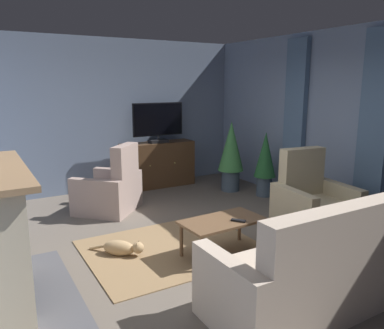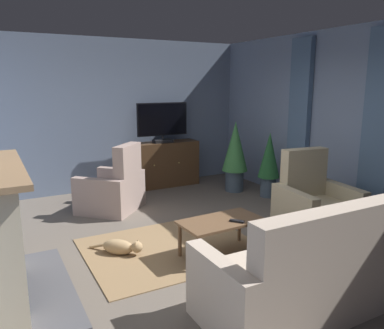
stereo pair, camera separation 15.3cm
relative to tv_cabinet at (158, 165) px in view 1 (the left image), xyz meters
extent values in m
cube|color=#665B51|center=(-0.76, -2.91, -0.44)|extent=(5.67, 7.02, 0.04)
cube|color=slate|center=(-0.76, 0.35, 1.00)|extent=(5.67, 0.10, 2.83)
cube|color=slate|center=(1.82, -2.91, 1.00)|extent=(0.10, 7.02, 2.83)
cube|color=slate|center=(1.71, -3.43, 1.14)|extent=(0.10, 0.44, 2.38)
cube|color=slate|center=(1.71, -1.93, 1.14)|extent=(0.10, 0.44, 2.38)
cube|color=#8E704C|center=(-1.11, -2.77, -0.41)|extent=(2.06, 1.65, 0.01)
cube|color=#4C4C51|center=(-2.63, -3.07, -0.40)|extent=(0.50, 1.75, 0.04)
cube|color=black|center=(-2.87, -3.07, -0.10)|extent=(0.10, 0.87, 0.52)
cube|color=#352315|center=(0.00, 0.00, -0.39)|extent=(1.39, 0.37, 0.06)
cube|color=#4C331E|center=(0.00, 0.00, 0.02)|extent=(1.45, 0.43, 0.88)
sphere|color=tan|center=(-0.26, -0.23, 0.07)|extent=(0.03, 0.03, 0.03)
sphere|color=tan|center=(0.26, -0.23, 0.07)|extent=(0.03, 0.03, 0.03)
cube|color=black|center=(0.00, -0.05, 0.49)|extent=(0.37, 0.20, 0.06)
cylinder|color=black|center=(0.00, -0.05, 0.56)|extent=(0.04, 0.04, 0.08)
cube|color=black|center=(0.00, -0.05, 0.92)|extent=(1.03, 0.05, 0.63)
cube|color=black|center=(0.00, -0.08, 0.92)|extent=(0.99, 0.01, 0.59)
cube|color=brown|center=(-0.67, -3.23, 0.01)|extent=(1.00, 0.57, 0.03)
cylinder|color=brown|center=(-0.24, -3.00, -0.21)|extent=(0.04, 0.04, 0.41)
cylinder|color=brown|center=(-1.12, -3.03, -0.21)|extent=(0.04, 0.04, 0.41)
cylinder|color=brown|center=(-0.22, -3.42, -0.21)|extent=(0.04, 0.04, 0.41)
cylinder|color=brown|center=(-1.10, -3.46, -0.21)|extent=(0.04, 0.04, 0.41)
cube|color=black|center=(-0.55, -3.37, 0.03)|extent=(0.14, 0.17, 0.02)
cube|color=#C6B29E|center=(-0.50, -4.49, -0.19)|extent=(1.84, 0.87, 0.45)
cube|color=#C6B29E|center=(-0.50, -4.83, 0.33)|extent=(1.84, 0.20, 0.60)
cube|color=#C6B29E|center=(-1.49, -4.49, -0.08)|extent=(0.15, 0.87, 0.67)
cube|color=#C6B29E|center=(0.50, -4.49, -0.08)|extent=(0.15, 0.87, 0.67)
cube|color=tan|center=(-0.84, -4.62, 0.15)|extent=(0.36, 0.13, 0.36)
cube|color=#A3897F|center=(-1.34, -0.95, -0.22)|extent=(1.04, 1.04, 0.40)
cube|color=#A3897F|center=(-1.11, -1.18, 0.32)|extent=(0.57, 0.57, 0.68)
cube|color=#A3897F|center=(-1.61, -1.22, -0.12)|extent=(0.68, 0.68, 0.60)
cube|color=#A3897F|center=(-1.07, -0.68, -0.12)|extent=(0.68, 0.68, 0.60)
cube|color=tan|center=(0.83, -3.29, -0.19)|extent=(0.76, 0.93, 0.45)
cube|color=tan|center=(0.87, -2.95, 0.37)|extent=(0.68, 0.26, 0.67)
cube|color=tan|center=(1.22, -3.34, -0.09)|extent=(0.23, 0.87, 0.65)
cube|color=tan|center=(0.44, -3.24, -0.09)|extent=(0.23, 0.87, 0.65)
cylinder|color=#3D4C5B|center=(1.06, -0.98, -0.22)|extent=(0.34, 0.34, 0.40)
cone|color=#3D7F42|center=(1.06, -0.98, 0.44)|extent=(0.48, 0.48, 0.93)
cylinder|color=#3D4C5B|center=(1.39, -1.58, -0.24)|extent=(0.28, 0.28, 0.36)
cone|color=#235B2D|center=(1.39, -1.58, 0.35)|extent=(0.39, 0.39, 0.81)
ellipsoid|color=tan|center=(-1.74, -2.62, -0.33)|extent=(0.41, 0.40, 0.18)
sphere|color=tan|center=(-1.56, -2.79, -0.30)|extent=(0.14, 0.14, 0.14)
cone|color=tan|center=(-1.54, -2.76, -0.24)|extent=(0.04, 0.04, 0.04)
cone|color=tan|center=(-1.59, -2.81, -0.24)|extent=(0.04, 0.04, 0.04)
cylinder|color=tan|center=(-1.93, -2.39, -0.37)|extent=(0.19, 0.18, 0.09)
camera|label=1|loc=(-3.12, -6.72, 1.59)|focal=35.74mm
camera|label=2|loc=(-2.98, -6.80, 1.59)|focal=35.74mm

